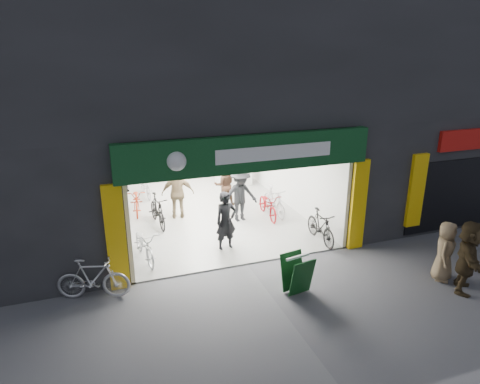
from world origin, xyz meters
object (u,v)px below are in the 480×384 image
bike_left_front (145,244)px  pedestrian_near (445,251)px  parked_bike (93,279)px  bike_right_front (321,227)px  sandwich_board (297,273)px

bike_left_front → pedestrian_near: pedestrian_near is taller
parked_bike → pedestrian_near: pedestrian_near is taller
bike_right_front → sandwich_board: bearing=-128.5°
pedestrian_near → sandwich_board: 3.73m
pedestrian_near → sandwich_board: size_ratio=1.65×
bike_left_front → parked_bike: (-1.34, -1.49, 0.05)m
bike_right_front → parked_bike: parked_bike is taller
pedestrian_near → sandwich_board: pedestrian_near is taller
bike_left_front → pedestrian_near: (6.78, -3.45, 0.31)m
parked_bike → bike_right_front: bearing=-65.7°
parked_bike → pedestrian_near: size_ratio=1.09×
bike_right_front → sandwich_board: 2.92m
bike_left_front → pedestrian_near: bearing=-35.1°
sandwich_board → pedestrian_near: bearing=-19.4°
pedestrian_near → sandwich_board: (-3.66, 0.63, -0.25)m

